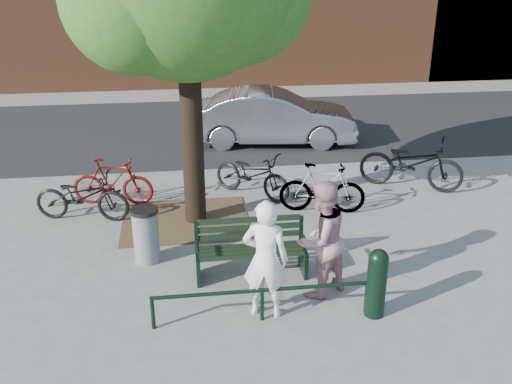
{
  "coord_description": "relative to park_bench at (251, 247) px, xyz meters",
  "views": [
    {
      "loc": [
        -0.98,
        -7.84,
        4.73
      ],
      "look_at": [
        0.21,
        1.0,
        1.03
      ],
      "focal_mm": 40.0,
      "sensor_mm": 36.0,
      "label": 1
    }
  ],
  "objects": [
    {
      "name": "bicycle_a",
      "position": [
        -2.94,
        2.44,
        0.0
      ],
      "size": [
        1.93,
        1.03,
        0.96
      ],
      "primitive_type": "imported",
      "rotation": [
        0.0,
        0.0,
        1.35
      ],
      "color": "black",
      "rests_on": "ground"
    },
    {
      "name": "bollard",
      "position": [
        1.6,
        -1.36,
        0.08
      ],
      "size": [
        0.28,
        0.28,
        1.04
      ],
      "color": "black",
      "rests_on": "ground"
    },
    {
      "name": "guard_railing",
      "position": [
        0.0,
        -1.28,
        -0.08
      ],
      "size": [
        3.06,
        0.06,
        0.51
      ],
      "color": "black",
      "rests_on": "ground"
    },
    {
      "name": "ground",
      "position": [
        0.0,
        -0.08,
        -0.48
      ],
      "size": [
        90.0,
        90.0,
        0.0
      ],
      "primitive_type": "plane",
      "color": "gray",
      "rests_on": "ground"
    },
    {
      "name": "parked_car",
      "position": [
        1.46,
        6.77,
        0.25
      ],
      "size": [
        4.57,
        2.1,
        1.45
      ],
      "primitive_type": "imported",
      "rotation": [
        0.0,
        0.0,
        1.44
      ],
      "color": "slate",
      "rests_on": "ground"
    },
    {
      "name": "bicycle_d",
      "position": [
        1.69,
        2.17,
        0.03
      ],
      "size": [
        1.75,
        0.86,
        1.01
      ],
      "primitive_type": "imported",
      "rotation": [
        0.0,
        0.0,
        1.33
      ],
      "color": "gray",
      "rests_on": "ground"
    },
    {
      "name": "person_right",
      "position": [
        0.95,
        -0.69,
        0.42
      ],
      "size": [
        1.1,
        1.03,
        1.8
      ],
      "primitive_type": "imported",
      "rotation": [
        0.0,
        0.0,
        3.67
      ],
      "color": "#BF838E",
      "rests_on": "ground"
    },
    {
      "name": "park_bench",
      "position": [
        0.0,
        0.0,
        0.0
      ],
      "size": [
        1.74,
        0.54,
        0.97
      ],
      "color": "black",
      "rests_on": "ground"
    },
    {
      "name": "road",
      "position": [
        0.0,
        8.42,
        -0.47
      ],
      "size": [
        40.0,
        7.0,
        0.01
      ],
      "primitive_type": "cube",
      "color": "black",
      "rests_on": "ground"
    },
    {
      "name": "bicycle_b",
      "position": [
        -2.43,
        3.11,
        0.02
      ],
      "size": [
        1.71,
        0.76,
        0.99
      ],
      "primitive_type": "imported",
      "rotation": [
        0.0,
        0.0,
        1.38
      ],
      "color": "#4E0B0B",
      "rests_on": "ground"
    },
    {
      "name": "litter_bin",
      "position": [
        -1.66,
        0.64,
        0.0
      ],
      "size": [
        0.46,
        0.46,
        0.95
      ],
      "color": "gray",
      "rests_on": "ground"
    },
    {
      "name": "person_left",
      "position": [
        0.07,
        -1.13,
        0.4
      ],
      "size": [
        0.74,
        0.59,
        1.76
      ],
      "primitive_type": "imported",
      "rotation": [
        0.0,
        0.0,
        2.83
      ],
      "color": "white",
      "rests_on": "ground"
    },
    {
      "name": "bicycle_c",
      "position": [
        0.43,
        3.18,
        0.01
      ],
      "size": [
        1.81,
        1.72,
        0.97
      ],
      "primitive_type": "imported",
      "rotation": [
        0.0,
        0.0,
        0.84
      ],
      "color": "black",
      "rests_on": "ground"
    },
    {
      "name": "bicycle_e",
      "position": [
        3.91,
        3.16,
        0.1
      ],
      "size": [
        2.31,
        1.7,
        1.16
      ],
      "primitive_type": "imported",
      "rotation": [
        0.0,
        0.0,
        1.09
      ],
      "color": "black",
      "rests_on": "ground"
    },
    {
      "name": "dirt_pit",
      "position": [
        -1.0,
        2.12,
        -0.47
      ],
      "size": [
        2.4,
        2.0,
        0.02
      ],
      "primitive_type": "cube",
      "color": "brown",
      "rests_on": "ground"
    }
  ]
}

